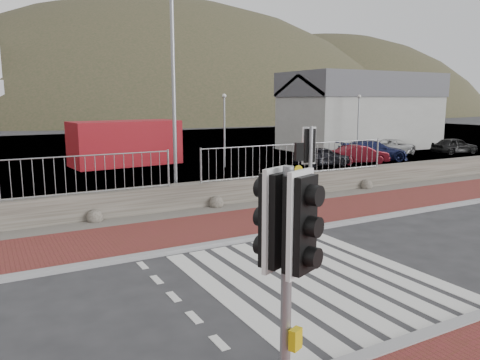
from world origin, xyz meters
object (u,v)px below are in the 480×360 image
shipping_container (126,143)px  car_d (393,147)px  car_a (322,156)px  car_c (373,151)px  car_e (455,146)px  car_b (360,154)px  traffic_signal_near (287,245)px  traffic_signal_far (309,154)px  streetlight (177,87)px

shipping_container → car_d: size_ratio=1.52×
car_a → car_c: 4.22m
car_d → car_e: (4.50, -1.49, 0.01)m
car_b → shipping_container: bearing=76.7°
car_d → car_c: bearing=98.2°
traffic_signal_near → traffic_signal_far: size_ratio=1.03×
traffic_signal_far → car_b: bearing=-125.0°
traffic_signal_far → car_d: size_ratio=0.74×
traffic_signal_near → car_a: (14.35, 17.17, -1.67)m
car_a → car_c: bearing=-78.4°
traffic_signal_far → car_d: 20.08m
car_b → traffic_signal_near: bearing=148.5°
car_c → car_d: bearing=-46.4°
car_c → car_d: (3.41, 1.53, -0.07)m
traffic_signal_near → streetlight: streetlight is taller
car_e → car_d: bearing=80.8°
streetlight → car_b: size_ratio=2.23×
shipping_container → car_c: bearing=-28.5°
car_c → car_d: 3.74m
streetlight → car_d: 20.35m
car_b → car_e: 9.53m
streetlight → car_e: bearing=30.4°
traffic_signal_near → traffic_signal_far: 9.23m
shipping_container → car_b: shipping_container is taller
shipping_container → car_d: 17.94m
streetlight → car_b: streetlight is taller
traffic_signal_far → car_b: traffic_signal_far is taller
car_c → shipping_container: bearing=87.2°
car_b → car_d: bearing=-53.1°
traffic_signal_far → car_b: size_ratio=0.89×
traffic_signal_far → car_c: (12.78, 10.24, -1.54)m
traffic_signal_far → car_c: 16.45m
traffic_signal_far → car_d: (16.19, 11.77, -1.62)m
traffic_signal_near → car_e: size_ratio=0.92×
car_a → car_b: size_ratio=0.98×
car_e → traffic_signal_far: bearing=125.5°
car_e → car_a: bearing=100.5°
streetlight → car_c: size_ratio=1.71×
traffic_signal_near → car_e: (26.48, 17.48, -1.66)m
car_d → car_b: bearing=97.3°
car_a → car_d: bearing=-68.8°
traffic_signal_near → car_d: traffic_signal_near is taller
traffic_signal_far → streetlight: size_ratio=0.40×
car_a → car_e: (12.13, 0.31, 0.01)m
traffic_signal_far → streetlight: (-2.45, 4.47, 2.07)m
traffic_signal_far → car_a: size_ratio=0.91×
traffic_signal_near → car_a: size_ratio=0.94×
car_a → car_b: bearing=-89.7°
car_a → car_b: 2.64m
traffic_signal_far → car_b: 14.84m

